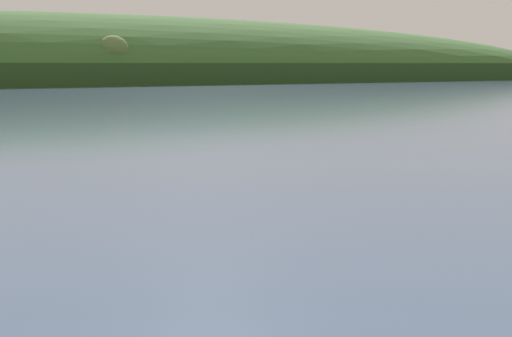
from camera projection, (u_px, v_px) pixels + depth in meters
name	position (u px, v px, depth m)	size (l,w,h in m)	color
far_shoreline_hill	(77.00, 81.00, 214.16)	(529.12, 108.91, 39.37)	#27431B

